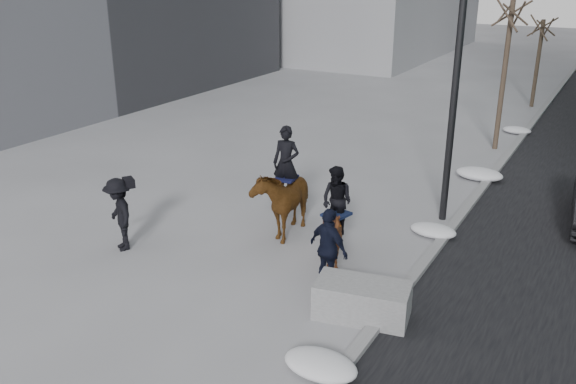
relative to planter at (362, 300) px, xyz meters
The scene contains 11 objects.
ground 2.69m from the planter, 168.39° to the left, with size 120.00×120.00×0.00m, color gray.
curb 10.55m from the planter, 87.89° to the left, with size 0.25×90.00×0.12m, color gray.
planter is the anchor object (origin of this frame).
tree_near 13.04m from the planter, 90.95° to the left, with size 1.20×1.20×5.77m, color #33291E, non-canonical shape.
tree_far 20.80m from the planter, 90.59° to the left, with size 1.20×1.20×4.40m, color #3C2E23, non-canonical shape.
mounted_left 4.29m from the planter, 140.65° to the left, with size 1.23×2.20×2.70m.
mounted_right 2.30m from the planter, 129.93° to the left, with size 1.46×1.57×2.26m.
feeder 1.39m from the planter, 146.07° to the left, with size 1.11×1.02×1.75m.
camera_crew 6.13m from the planter, behind, with size 1.31×1.16×1.75m.
lamppost 7.07m from the planter, 90.12° to the left, with size 0.25×1.52×9.09m.
snow_piles 6.18m from the planter, 89.18° to the left, with size 1.44×18.00×0.37m.
Camera 1 is at (6.37, -10.01, 6.40)m, focal length 38.00 mm.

